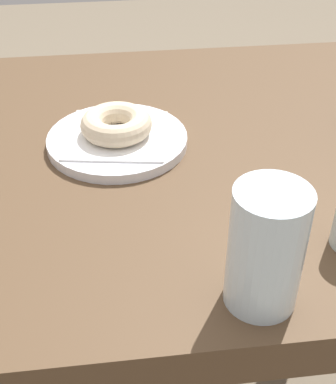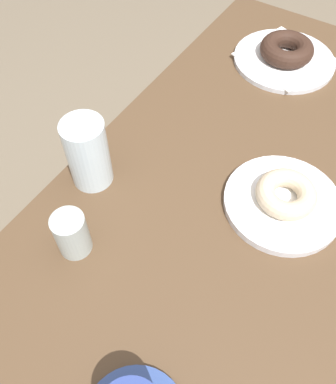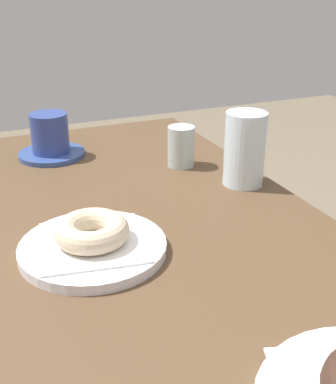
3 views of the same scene
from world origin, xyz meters
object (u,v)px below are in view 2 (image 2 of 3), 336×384
at_px(plate_chocolate_ring, 284,60).
at_px(plate_sugar_ring, 282,204).
at_px(sugar_jar, 72,234).
at_px(water_glass, 88,153).
at_px(donut_sugar_ring, 285,195).
at_px(donut_chocolate_ring, 287,49).

bearing_deg(plate_chocolate_ring, plate_sugar_ring, 22.61).
xyz_separation_m(plate_chocolate_ring, sugar_jar, (0.62, -0.09, 0.03)).
xyz_separation_m(water_glass, sugar_jar, (0.12, 0.06, -0.03)).
height_order(plate_sugar_ring, donut_sugar_ring, donut_sugar_ring).
bearing_deg(plate_chocolate_ring, water_glass, -17.40).
relative_size(donut_chocolate_ring, water_glass, 0.91).
bearing_deg(sugar_jar, water_glass, -152.47).
height_order(plate_sugar_ring, plate_chocolate_ring, plate_sugar_ring).
bearing_deg(donut_sugar_ring, water_glass, -68.42).
height_order(plate_sugar_ring, donut_chocolate_ring, donut_chocolate_ring).
relative_size(donut_sugar_ring, plate_chocolate_ring, 0.45).
xyz_separation_m(plate_chocolate_ring, donut_chocolate_ring, (0.00, -0.00, 0.03)).
bearing_deg(water_glass, plate_sugar_ring, 111.58).
bearing_deg(donut_sugar_ring, plate_chocolate_ring, -157.39).
bearing_deg(sugar_jar, plate_chocolate_ring, 171.73).
height_order(donut_sugar_ring, sugar_jar, sugar_jar).
relative_size(plate_sugar_ring, sugar_jar, 2.54).
height_order(plate_chocolate_ring, donut_chocolate_ring, donut_chocolate_ring).
height_order(donut_sugar_ring, water_glass, water_glass).
height_order(plate_chocolate_ring, water_glass, water_glass).
relative_size(donut_chocolate_ring, sugar_jar, 1.50).
xyz_separation_m(plate_sugar_ring, water_glass, (0.12, -0.31, 0.06)).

